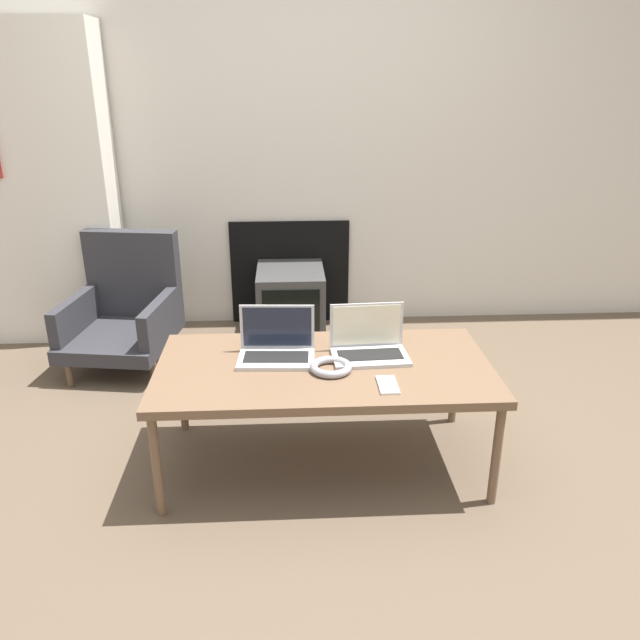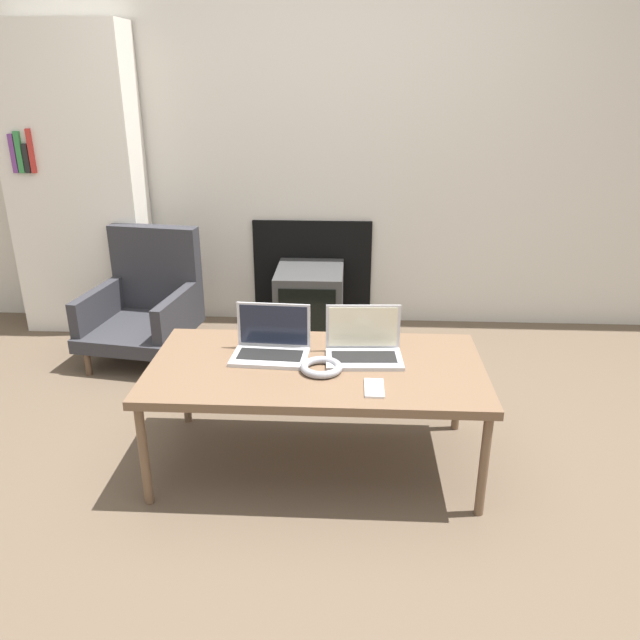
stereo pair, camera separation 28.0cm
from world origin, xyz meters
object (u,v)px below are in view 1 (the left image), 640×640
phone (388,385)px  armchair (126,307)px  laptop_right (369,344)px  headphones (331,367)px  tv (291,303)px  laptop_left (277,347)px

phone → armchair: bearing=134.2°
laptop_right → phone: (0.04, -0.29, -0.04)m
phone → armchair: size_ratio=0.20×
headphones → phone: size_ratio=1.17×
phone → armchair: 1.89m
phone → laptop_right: bearing=97.5°
headphones → tv: headphones is taller
headphones → tv: 1.52m
laptop_right → armchair: armchair is taller
headphones → phone: bearing=-34.7°
phone → laptop_left: bearing=146.0°
tv → armchair: (-0.96, -0.27, 0.09)m
laptop_right → armchair: size_ratio=0.45×
laptop_left → armchair: (-0.89, 1.07, -0.20)m
headphones → armchair: (-1.11, 1.21, -0.17)m
armchair → headphones: bearing=-38.9°
laptop_left → headphones: (0.22, -0.14, -0.03)m
headphones → armchair: armchair is taller
phone → tv: size_ratio=0.29×
laptop_right → tv: size_ratio=0.65×
laptop_right → phone: laptop_right is taller
laptop_right → tv: bearing=100.4°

